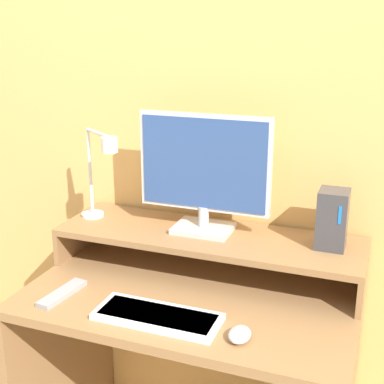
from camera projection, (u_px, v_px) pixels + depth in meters
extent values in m
cube|color=#E5AD60|center=(227.00, 124.00, 1.87)|extent=(6.00, 0.05, 2.50)
cube|color=olive|center=(191.00, 295.00, 1.70)|extent=(1.04, 0.64, 0.03)
cube|color=olive|center=(65.00, 365.00, 1.99)|extent=(0.03, 0.64, 0.74)
cube|color=olive|center=(80.00, 235.00, 2.00)|extent=(0.02, 0.31, 0.11)
cube|color=olive|center=(363.00, 279.00, 1.66)|extent=(0.02, 0.31, 0.11)
cube|color=olive|center=(208.00, 237.00, 1.81)|extent=(1.04, 0.31, 0.02)
cube|color=#BCBCC1|center=(203.00, 228.00, 1.83)|extent=(0.20, 0.15, 0.02)
cylinder|color=#BCBCC1|center=(203.00, 216.00, 1.81)|extent=(0.04, 0.04, 0.07)
cube|color=silver|center=(204.00, 163.00, 1.76)|extent=(0.45, 0.02, 0.33)
cube|color=#2D4C8C|center=(203.00, 164.00, 1.75)|extent=(0.43, 0.01, 0.30)
cylinder|color=silver|center=(93.00, 215.00, 1.97)|extent=(0.08, 0.08, 0.01)
cylinder|color=silver|center=(90.00, 172.00, 1.92)|extent=(0.01, 0.01, 0.31)
cylinder|color=silver|center=(98.00, 133.00, 1.80)|extent=(0.14, 0.10, 0.01)
cylinder|color=silver|center=(110.00, 145.00, 1.75)|extent=(0.05, 0.05, 0.05)
cube|color=#3D3D42|center=(332.00, 219.00, 1.67)|extent=(0.09, 0.10, 0.19)
cube|color=#1972F2|center=(340.00, 215.00, 1.61)|extent=(0.01, 0.00, 0.06)
cube|color=white|center=(158.00, 317.00, 1.54)|extent=(0.37, 0.14, 0.02)
cube|color=silver|center=(158.00, 315.00, 1.53)|extent=(0.34, 0.11, 0.01)
ellipsoid|color=silver|center=(240.00, 334.00, 1.43)|extent=(0.06, 0.08, 0.03)
cube|color=#99999E|center=(62.00, 293.00, 1.67)|extent=(0.07, 0.19, 0.02)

